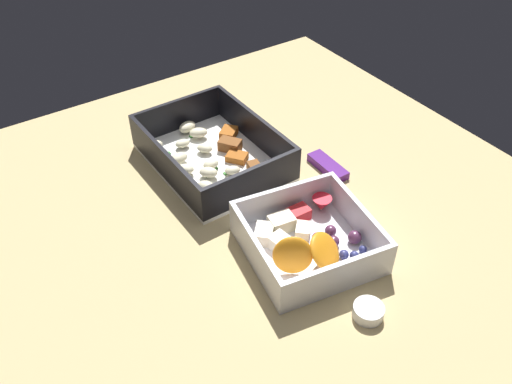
# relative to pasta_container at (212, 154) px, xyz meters

# --- Properties ---
(table_surface) EXTENTS (0.80, 0.80, 0.02)m
(table_surface) POSITION_rel_pasta_container_xyz_m (0.13, -0.01, -0.03)
(table_surface) COLOR tan
(table_surface) RESTS_ON ground
(pasta_container) EXTENTS (0.22, 0.16, 0.06)m
(pasta_container) POSITION_rel_pasta_container_xyz_m (0.00, 0.00, 0.00)
(pasta_container) COLOR white
(pasta_container) RESTS_ON table_surface
(fruit_bowl) EXTENTS (0.17, 0.17, 0.06)m
(fruit_bowl) POSITION_rel_pasta_container_xyz_m (0.22, 0.01, 0.00)
(fruit_bowl) COLOR white
(fruit_bowl) RESTS_ON table_surface
(candy_bar) EXTENTS (0.07, 0.02, 0.01)m
(candy_bar) POSITION_rel_pasta_container_xyz_m (0.11, 0.13, -0.01)
(candy_bar) COLOR #51197A
(candy_bar) RESTS_ON table_surface
(paper_cup_liner) EXTENTS (0.03, 0.03, 0.01)m
(paper_cup_liner) POSITION_rel_pasta_container_xyz_m (0.34, 0.00, -0.01)
(paper_cup_liner) COLOR white
(paper_cup_liner) RESTS_ON table_surface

